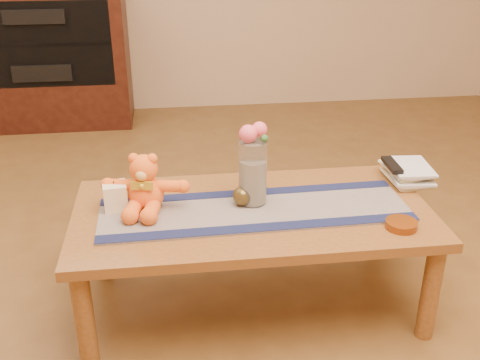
{
  "coord_description": "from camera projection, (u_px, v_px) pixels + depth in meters",
  "views": [
    {
      "loc": [
        -0.3,
        -1.95,
        1.5
      ],
      "look_at": [
        -0.05,
        0.0,
        0.58
      ],
      "focal_mm": 42.51,
      "sensor_mm": 36.0,
      "label": 1
    }
  ],
  "objects": [
    {
      "name": "stereo_lower",
      "position": [
        45.0,
        69.0,
        4.19
      ],
      "size": [
        0.42,
        0.28,
        0.12
      ],
      "primitive_type": "cube",
      "color": "black",
      "rests_on": "media_cabinet"
    },
    {
      "name": "book_bottom",
      "position": [
        389.0,
        180.0,
        2.45
      ],
      "size": [
        0.17,
        0.23,
        0.02
      ],
      "primitive_type": "imported",
      "rotation": [
        0.0,
        0.0,
        0.02
      ],
      "color": "beige",
      "rests_on": "coffee_table_top"
    },
    {
      "name": "leaf_sprig",
      "position": [
        264.0,
        138.0,
        2.14
      ],
      "size": [
        0.03,
        0.03,
        0.03
      ],
      "primitive_type": "sphere",
      "color": "#33662D",
      "rests_on": "glass_vase"
    },
    {
      "name": "rose_right",
      "position": [
        259.0,
        129.0,
        2.14
      ],
      "size": [
        0.06,
        0.06,
        0.06
      ],
      "primitive_type": "sphere",
      "color": "#F25564",
      "rests_on": "glass_vase"
    },
    {
      "name": "candle_wick",
      "position": [
        114.0,
        182.0,
        2.17
      ],
      "size": [
        0.0,
        0.0,
        0.01
      ],
      "primitive_type": "cylinder",
      "rotation": [
        0.0,
        0.0,
        0.13
      ],
      "color": "black",
      "rests_on": "pillar_candle"
    },
    {
      "name": "table_leg_fl",
      "position": [
        85.0,
        320.0,
        2.0
      ],
      "size": [
        0.07,
        0.07,
        0.41
      ],
      "primitive_type": "cylinder",
      "color": "brown",
      "rests_on": "floor"
    },
    {
      "name": "blue_flower_side",
      "position": [
        244.0,
        135.0,
        2.16
      ],
      "size": [
        0.04,
        0.04,
        0.04
      ],
      "primitive_type": "sphere",
      "color": "#4B59A2",
      "rests_on": "glass_vase"
    },
    {
      "name": "rose_left",
      "position": [
        248.0,
        134.0,
        2.13
      ],
      "size": [
        0.07,
        0.07,
        0.07
      ],
      "primitive_type": "sphere",
      "color": "#F25564",
      "rests_on": "glass_vase"
    },
    {
      "name": "persian_runner",
      "position": [
        255.0,
        210.0,
        2.21
      ],
      "size": [
        1.21,
        0.38,
        0.01
      ],
      "primitive_type": "cube",
      "rotation": [
        0.0,
        0.0,
        0.02
      ],
      "color": "#201946",
      "rests_on": "coffee_table_top"
    },
    {
      "name": "book_upper",
      "position": [
        389.0,
        171.0,
        2.44
      ],
      "size": [
        0.18,
        0.23,
        0.02
      ],
      "primitive_type": "imported",
      "rotation": [
        0.0,
        0.0,
        0.08
      ],
      "color": "beige",
      "rests_on": "book_lower"
    },
    {
      "name": "stereo_upper",
      "position": [
        37.0,
        14.0,
        4.03
      ],
      "size": [
        0.42,
        0.28,
        0.1
      ],
      "primitive_type": "cube",
      "color": "black",
      "rests_on": "media_cabinet"
    },
    {
      "name": "cabinet_cavity",
      "position": [
        39.0,
        45.0,
        4.02
      ],
      "size": [
        1.02,
        0.03,
        0.61
      ],
      "primitive_type": "cube",
      "color": "black",
      "rests_on": "media_cabinet"
    },
    {
      "name": "cabinet_shelf",
      "position": [
        41.0,
        43.0,
        4.09
      ],
      "size": [
        1.02,
        0.2,
        0.02
      ],
      "primitive_type": "cube",
      "color": "black",
      "rests_on": "media_cabinet"
    },
    {
      "name": "glass_vase",
      "position": [
        253.0,
        172.0,
        2.21
      ],
      "size": [
        0.11,
        0.11,
        0.26
      ],
      "primitive_type": "cylinder",
      "color": "silver",
      "rests_on": "persian_runner"
    },
    {
      "name": "amber_dish",
      "position": [
        401.0,
        225.0,
        2.09
      ],
      "size": [
        0.13,
        0.13,
        0.03
      ],
      "primitive_type": "cylinder",
      "rotation": [
        0.0,
        0.0,
        -0.1
      ],
      "color": "#BF5914",
      "rests_on": "coffee_table_top"
    },
    {
      "name": "potpourri_fill",
      "position": [
        253.0,
        182.0,
        2.23
      ],
      "size": [
        0.09,
        0.09,
        0.18
      ],
      "primitive_type": "cylinder",
      "color": "beige",
      "rests_on": "glass_vase"
    },
    {
      "name": "table_leg_fr",
      "position": [
        430.0,
        292.0,
        2.15
      ],
      "size": [
        0.07,
        0.07,
        0.41
      ],
      "primitive_type": "cylinder",
      "color": "brown",
      "rests_on": "floor"
    },
    {
      "name": "coffee_table_top",
      "position": [
        253.0,
        214.0,
        2.24
      ],
      "size": [
        1.4,
        0.7,
        0.04
      ],
      "primitive_type": "cube",
      "color": "brown",
      "rests_on": "floor"
    },
    {
      "name": "table_leg_br",
      "position": [
        378.0,
        218.0,
        2.67
      ],
      "size": [
        0.07,
        0.07,
        0.41
      ],
      "primitive_type": "cylinder",
      "color": "brown",
      "rests_on": "floor"
    },
    {
      "name": "media_cabinet",
      "position": [
        47.0,
        53.0,
        4.27
      ],
      "size": [
        1.2,
        0.5,
        1.1
      ],
      "primitive_type": "cube",
      "color": "black",
      "rests_on": "floor"
    },
    {
      "name": "floor",
      "position": [
        252.0,
        302.0,
        2.42
      ],
      "size": [
        5.5,
        5.5,
        0.0
      ],
      "primitive_type": "plane",
      "color": "brown",
      "rests_on": "ground"
    },
    {
      "name": "tv_remote",
      "position": [
        392.0,
        165.0,
        2.41
      ],
      "size": [
        0.05,
        0.16,
        0.02
      ],
      "primitive_type": "cube",
      "rotation": [
        0.0,
        0.0,
        -0.03
      ],
      "color": "black",
      "rests_on": "book_top"
    },
    {
      "name": "runner_border_far",
      "position": [
        249.0,
        193.0,
        2.34
      ],
      "size": [
        1.2,
        0.09,
        0.0
      ],
      "primitive_type": "cube",
      "rotation": [
        0.0,
        0.0,
        0.02
      ],
      "color": "#141A3D",
      "rests_on": "persian_runner"
    },
    {
      "name": "bronze_ball",
      "position": [
        242.0,
        196.0,
        2.23
      ],
      "size": [
        0.08,
        0.08,
        0.08
      ],
      "primitive_type": "sphere",
      "rotation": [
        0.0,
        0.0,
        0.04
      ],
      "color": "#503F1A",
      "rests_on": "persian_runner"
    },
    {
      "name": "table_leg_bl",
      "position": [
        100.0,
        236.0,
        2.52
      ],
      "size": [
        0.07,
        0.07,
        0.41
      ],
      "primitive_type": "cylinder",
      "color": "brown",
      "rests_on": "floor"
    },
    {
      "name": "teddy_bear",
      "position": [
        145.0,
        182.0,
        2.18
      ],
      "size": [
        0.36,
        0.32,
        0.22
      ],
      "primitive_type": null,
      "rotation": [
        0.0,
        0.0,
        -0.19
      ],
      "color": "orange",
      "rests_on": "persian_runner"
    },
    {
      "name": "book_lower",
      "position": [
        391.0,
        176.0,
        2.44
      ],
      "size": [
        0.19,
        0.24,
        0.02
      ],
      "primitive_type": "imported",
      "rotation": [
        0.0,
        0.0,
        -0.12
      ],
      "color": "beige",
      "rests_on": "book_bottom"
    },
    {
      "name": "blue_flower_back",
      "position": [
        254.0,
        131.0,
        2.18
      ],
      "size": [
        0.04,
        0.04,
        0.04
      ],
      "primitive_type": "sphere",
      "color": "#4B59A2",
      "rests_on": "glass_vase"
    },
    {
      "name": "runner_border_near",
      "position": [
        262.0,
        227.0,
        2.08
      ],
      "size": [
        1.2,
        0.09,
        0.0
      ],
      "primitive_type": "cube",
      "rotation": [
        0.0,
        0.0,
        0.02
      ],
      "color": "#141A3D",
      "rests_on": "persian_runner"
    },
    {
      "name": "book_top",
      "position": [
        392.0,
        168.0,
        2.43
      ],
      "size": [
        0.18,
        0.24,
        0.02
      ],
      "primitive_type": "imported",
      "rotation": [
        0.0,
        0.0,
        -0.08
      ],
      "color": "beige",
      "rests_on": "book_upper"
    },
    {
      "name": "pillar_candle",
      "position": [
        115.0,
        196.0,
        2.2
      ],
      "size": [
        0.1,
        0.1,
        0.11
      ],
      "primitive_type": "cube",
      "rotation": [
        0.0,
        0.0,
        0.13
      ],
      "color": "beige",
      "rests_on": "persian_runner"
    }
  ]
}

